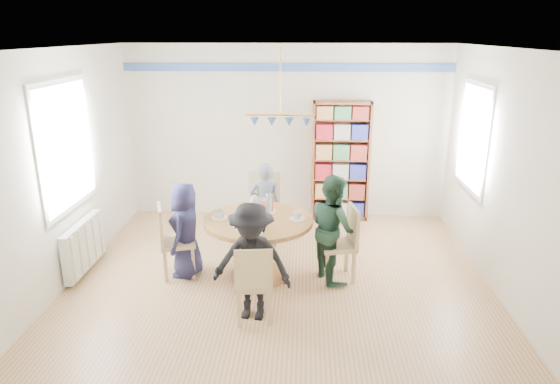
# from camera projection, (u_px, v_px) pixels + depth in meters

# --- Properties ---
(ground) EXTENTS (5.00, 5.00, 0.00)m
(ground) POSITION_uv_depth(u_px,v_px,m) (278.00, 287.00, 5.85)
(ground) COLOR tan
(room_shell) EXTENTS (5.00, 5.00, 5.00)m
(room_shell) POSITION_uv_depth(u_px,v_px,m) (261.00, 134.00, 6.18)
(room_shell) COLOR white
(room_shell) RESTS_ON ground
(radiator) EXTENTS (0.12, 1.00, 0.60)m
(radiator) POSITION_uv_depth(u_px,v_px,m) (84.00, 245.00, 6.14)
(radiator) COLOR silver
(radiator) RESTS_ON ground
(dining_table) EXTENTS (1.30, 1.30, 0.75)m
(dining_table) POSITION_uv_depth(u_px,v_px,m) (258.00, 234.00, 5.96)
(dining_table) COLOR olive
(dining_table) RESTS_ON ground
(chair_left) EXTENTS (0.51, 0.51, 0.91)m
(chair_left) POSITION_uv_depth(u_px,v_px,m) (171.00, 238.00, 5.99)
(chair_left) COLOR tan
(chair_left) RESTS_ON ground
(chair_right) EXTENTS (0.47, 0.47, 0.91)m
(chair_right) POSITION_uv_depth(u_px,v_px,m) (344.00, 240.00, 5.93)
(chair_right) COLOR tan
(chair_right) RESTS_ON ground
(chair_far) EXTENTS (0.51, 0.51, 1.02)m
(chair_far) POSITION_uv_depth(u_px,v_px,m) (263.00, 205.00, 6.94)
(chair_far) COLOR tan
(chair_far) RESTS_ON ground
(chair_near) EXTENTS (0.42, 0.42, 0.86)m
(chair_near) POSITION_uv_depth(u_px,v_px,m) (254.00, 281.00, 5.02)
(chair_near) COLOR tan
(chair_near) RESTS_ON ground
(person_left) EXTENTS (0.45, 0.62, 1.17)m
(person_left) POSITION_uv_depth(u_px,v_px,m) (186.00, 230.00, 6.00)
(person_left) COLOR #1B1C3C
(person_left) RESTS_ON ground
(person_right) EXTENTS (0.69, 0.77, 1.30)m
(person_right) POSITION_uv_depth(u_px,v_px,m) (333.00, 228.00, 5.89)
(person_right) COLOR #1C3828
(person_right) RESTS_ON ground
(person_far) EXTENTS (0.46, 0.33, 1.20)m
(person_far) POSITION_uv_depth(u_px,v_px,m) (265.00, 205.00, 6.81)
(person_far) COLOR gray
(person_far) RESTS_ON ground
(person_near) EXTENTS (0.88, 0.59, 1.26)m
(person_near) POSITION_uv_depth(u_px,v_px,m) (252.00, 262.00, 5.06)
(person_near) COLOR black
(person_near) RESTS_ON ground
(bookshelf) EXTENTS (0.89, 0.27, 1.87)m
(bookshelf) POSITION_uv_depth(u_px,v_px,m) (340.00, 163.00, 7.75)
(bookshelf) COLOR brown
(bookshelf) RESTS_ON ground
(tableware) EXTENTS (1.12, 1.12, 0.29)m
(tableware) POSITION_uv_depth(u_px,v_px,m) (256.00, 213.00, 5.90)
(tableware) COLOR white
(tableware) RESTS_ON dining_table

